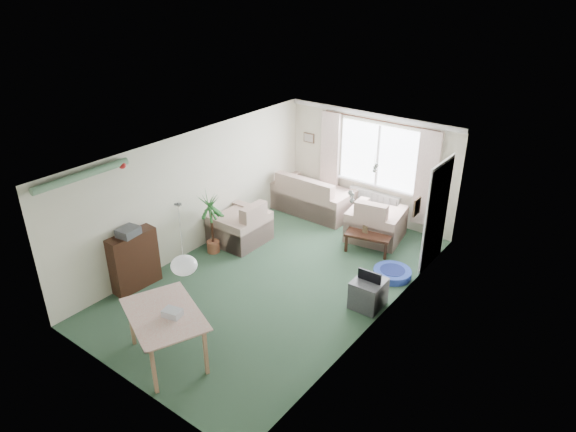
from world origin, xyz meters
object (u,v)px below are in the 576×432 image
Objects in this scene: dining_table at (167,337)px; tv_cube at (368,293)px; sofa at (314,193)px; houseplant at (212,224)px; bookshelf at (134,261)px; pet_bed at (392,273)px; armchair_corner at (376,217)px; coffee_table at (368,242)px; armchair_left at (240,221)px.

tv_cube is at bearing 59.68° from dining_table.
houseplant is (-0.53, -2.75, 0.16)m from sofa.
bookshelf reaches higher than pet_bed.
pet_bed is (0.97, -1.14, -0.40)m from armchair_corner.
bookshelf is at bearing -126.48° from coffee_table.
sofa is 1.82× the size of armchair_left.
armchair_corner is 2.45m from tv_cube.
sofa is at bearing 136.66° from tv_cube.
coffee_table is 3.10m from houseplant.
sofa is 1.49× the size of houseplant.
houseplant is at bearing -11.10° from armchair_left.
sofa is 5.47m from dining_table.
houseplant is 3.55m from pet_bed.
houseplant is (-2.28, -2.45, 0.15)m from armchair_corner.
sofa is at bearing 79.13° from houseplant.
pet_bed is at bearing 43.87° from bookshelf.
dining_table is 4.23m from pet_bed.
houseplant is (0.21, 1.69, 0.10)m from bookshelf.
sofa is 2.13m from armchair_left.
coffee_table reaches higher than pet_bed.
pet_bed is at bearing 101.87° from armchair_left.
pet_bed is at bearing 153.09° from sofa.
sofa is 3.47× the size of tv_cube.
houseplant is 1.81× the size of pet_bed.
tv_cube is at bearing -85.81° from pet_bed.
sofa is 2.11m from coffee_table.
sofa is 1.52× the size of dining_table.
dining_table is (-0.62, -5.05, -0.09)m from armchair_corner.
coffee_table is at bearing 80.28° from dining_table.
armchair_left is (-2.15, -1.80, -0.02)m from armchair_corner.
armchair_left is at bearing 80.15° from sofa.
houseplant is at bearing 85.82° from bookshelf.
tv_cube reaches higher than pet_bed.
armchair_left is 0.83× the size of dining_table.
sofa reaches higher than pet_bed.
armchair_corner reaches higher than sofa.
pet_bed is at bearing -34.80° from coffee_table.
tv_cube reaches higher than coffee_table.
coffee_table is at bearing 118.09° from armchair_left.
bookshelf is 1.70m from houseplant.
bookshelf is 2.09m from dining_table.
coffee_table is at bearing 56.49° from bookshelf.
armchair_corner is 1.01× the size of bookshelf.
houseplant reaches higher than dining_table.
armchair_corner is 5.09m from dining_table.
dining_table is at bearing -22.99° from bookshelf.
dining_table is at bearing 73.60° from armchair_corner.
tv_cube is at bearing 4.30° from houseplant.
bookshelf is 0.84× the size of houseplant.
armchair_corner is 1.19× the size of coffee_table.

